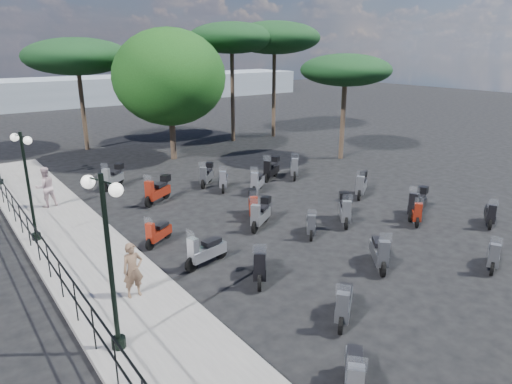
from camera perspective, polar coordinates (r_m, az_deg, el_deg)
ground at (r=16.29m, az=5.47°, el=-6.12°), size 120.00×120.00×0.00m
sidewalk at (r=15.86m, az=-20.36°, el=-7.63°), size 3.00×30.00×0.15m
railing at (r=15.12m, az=-25.20°, el=-6.11°), size 0.04×26.04×1.10m
lamp_post_0 at (r=10.09m, az=-17.90°, el=-7.33°), size 0.55×1.15×4.04m
lamp_post_1 at (r=17.06m, az=-26.65°, el=1.36°), size 0.51×1.08×3.79m
woman at (r=12.71m, az=-15.13°, el=-9.40°), size 0.58×0.40×1.53m
pedestrian_far at (r=20.83m, az=-24.82°, el=0.57°), size 0.89×0.73×1.70m
scooter_1 at (r=9.75m, az=12.18°, el=-21.56°), size 1.34×1.24×1.37m
scooter_2 at (r=11.88m, az=10.90°, el=-13.62°), size 1.38×1.12×1.33m
scooter_3 at (r=14.42m, az=-6.33°, el=-7.38°), size 1.72×0.65×1.38m
scooter_4 at (r=16.18m, az=-12.16°, el=-5.06°), size 1.32×0.88×1.18m
scooter_5 at (r=23.07m, az=-17.43°, el=1.76°), size 1.45×1.26×1.40m
scooter_7 at (r=13.48m, az=0.47°, el=-9.07°), size 1.18×1.50×1.43m
scooter_8 at (r=18.26m, az=-0.37°, el=-1.67°), size 1.04×1.45×1.31m
scooter_9 at (r=20.36m, az=-12.18°, el=0.15°), size 1.63×1.12×1.45m
scooter_10 at (r=21.75m, az=-4.07°, el=1.43°), size 1.07×1.41×1.32m
scooter_12 at (r=14.71m, az=15.19°, el=-7.35°), size 1.22×1.42×1.41m
scooter_13 at (r=16.66m, az=6.89°, el=-4.07°), size 1.07×1.18×1.19m
scooter_14 at (r=17.24m, az=0.58°, el=-2.81°), size 1.50×1.09×1.36m
scooter_15 at (r=22.56m, az=-6.21°, el=2.08°), size 1.32×1.29×1.34m
scooter_17 at (r=15.96m, az=27.57°, el=-7.03°), size 1.46×0.84×1.25m
scooter_18 at (r=19.35m, az=19.52°, el=-1.40°), size 1.79×0.88×1.47m
scooter_19 at (r=17.95m, az=11.05°, el=-2.26°), size 1.29×1.42×1.39m
scooter_20 at (r=23.43m, az=1.93°, el=2.85°), size 1.59×1.10×1.42m
scooter_21 at (r=21.32m, az=0.16°, el=1.19°), size 1.41×1.19×1.39m
scooter_23 at (r=19.63m, az=27.20°, el=-2.53°), size 1.37×0.91×1.23m
scooter_24 at (r=18.72m, az=19.33°, el=-2.46°), size 1.19×1.10×1.21m
scooter_25 at (r=21.32m, az=13.04°, el=0.84°), size 1.52×1.14×1.39m
scooter_26 at (r=23.84m, az=4.82°, el=3.12°), size 1.33×1.53×1.47m
broadleaf_tree at (r=27.62m, az=-10.76°, el=13.90°), size 6.51×6.51×7.61m
pine_0 at (r=32.62m, az=-3.06°, el=18.66°), size 6.01×6.01×8.14m
pine_1 at (r=34.36m, az=2.33°, el=18.69°), size 6.60×6.60×8.27m
pine_2 at (r=31.76m, az=-21.49°, el=15.48°), size 6.57×6.57×7.09m
pine_3 at (r=27.74m, az=11.14°, el=14.71°), size 5.28×5.28×6.17m
distant_hills at (r=57.14m, az=-26.57°, el=10.92°), size 70.00×8.00×3.00m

